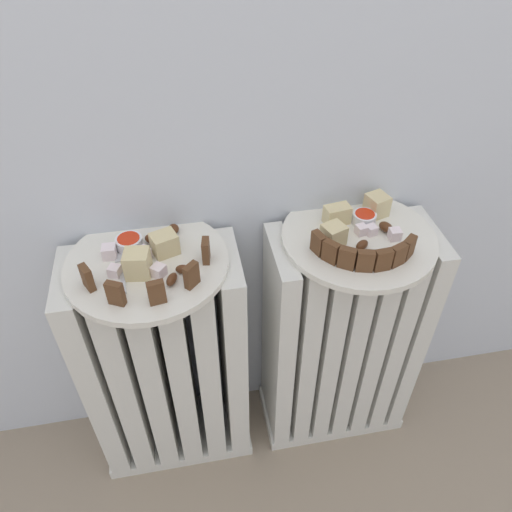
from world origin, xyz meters
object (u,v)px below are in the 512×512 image
Objects in this scene: radiator_right at (340,341)px; jam_bowl_right at (364,218)px; jam_bowl_left at (129,242)px; fork at (122,269)px; plate_right at (359,238)px; radiator_left at (168,367)px; plate_left at (147,263)px.

jam_bowl_right is (0.02, 0.03, 0.32)m from radiator_right.
jam_bowl_left is 0.47× the size of fork.
jam_bowl_right is at bearing 6.31° from fork.
jam_bowl_left is at bearing 178.95° from jam_bowl_right.
jam_bowl_left reaches higher than plate_right.
jam_bowl_left is 0.06m from fork.
plate_right is (0.00, -0.00, 0.30)m from radiator_right.
radiator_left is 2.03× the size of plate_left.
jam_bowl_left is (-0.42, 0.04, 0.02)m from plate_right.
jam_bowl_left is (-0.03, 0.04, 0.32)m from radiator_left.
fork is at bearing -177.90° from plate_right.
jam_bowl_left is 1.08× the size of jam_bowl_right.
plate_left reaches higher than radiator_left.
plate_right is at bearing -90.00° from radiator_right.
radiator_right is 2.03× the size of plate_right.
radiator_left is at bearing 20.70° from fork.
plate_left is 5.99× the size of jam_bowl_left.
fork is (-0.45, -0.05, -0.01)m from jam_bowl_right.
plate_right is at bearing 0.00° from plate_left.
radiator_right is at bearing -121.19° from jam_bowl_right.
radiator_right is at bearing -5.77° from jam_bowl_left.
plate_left is 0.05m from jam_bowl_left.
fork is at bearing -103.14° from jam_bowl_left.
fork is (-0.01, -0.06, -0.01)m from jam_bowl_left.
jam_bowl_left reaches higher than fork.
radiator_right is at bearing 90.00° from plate_right.
radiator_right is 0.32m from jam_bowl_right.
radiator_left is 5.69× the size of fork.
jam_bowl_left is (-0.03, 0.04, 0.02)m from plate_left.
jam_bowl_right is (0.02, 0.03, 0.02)m from plate_right.
jam_bowl_right is at bearing 4.76° from radiator_left.
plate_left is 2.80× the size of fork.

